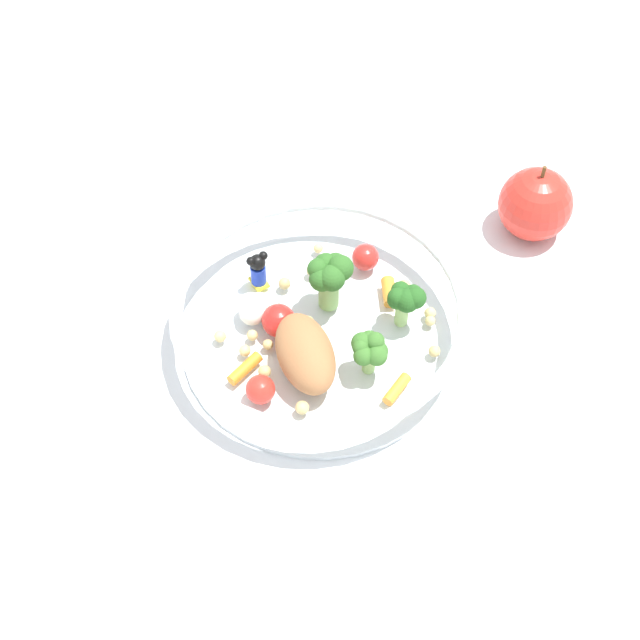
{
  "coord_description": "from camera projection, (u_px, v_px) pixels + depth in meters",
  "views": [
    {
      "loc": [
        0.42,
        -0.21,
        0.66
      ],
      "look_at": [
        -0.02,
        0.01,
        0.03
      ],
      "focal_mm": 52.25,
      "sensor_mm": 36.0,
      "label": 1
    }
  ],
  "objects": [
    {
      "name": "ground_plane",
      "position": [
        323.0,
        358.0,
        0.81
      ],
      "size": [
        2.4,
        2.4,
        0.0
      ],
      "primitive_type": "plane",
      "color": "white"
    },
    {
      "name": "food_container",
      "position": [
        320.0,
        320.0,
        0.8
      ],
      "size": [
        0.25,
        0.25,
        0.07
      ],
      "color": "white",
      "rests_on": "ground_plane"
    },
    {
      "name": "loose_apple",
      "position": [
        535.0,
        204.0,
        0.88
      ],
      "size": [
        0.07,
        0.07,
        0.08
      ],
      "color": "red",
      "rests_on": "ground_plane"
    },
    {
      "name": "folded_napkin",
      "position": [
        223.0,
        572.0,
        0.69
      ],
      "size": [
        0.16,
        0.18,
        0.01
      ],
      "primitive_type": "cube",
      "rotation": [
        0.0,
        0.0,
        -0.45
      ],
      "color": "white",
      "rests_on": "ground_plane"
    }
  ]
}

